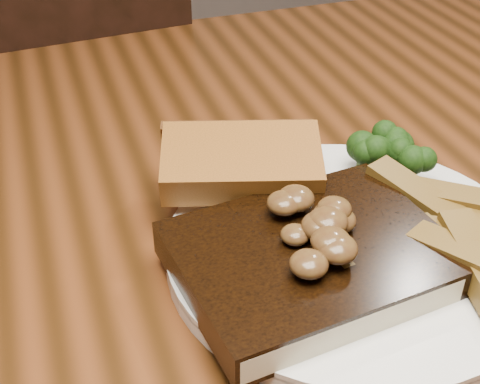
{
  "coord_description": "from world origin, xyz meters",
  "views": [
    {
      "loc": [
        -0.12,
        -0.4,
        1.08
      ],
      "look_at": [
        0.01,
        0.0,
        0.78
      ],
      "focal_mm": 50.0,
      "sensor_mm": 36.0,
      "label": 1
    }
  ],
  "objects_px": {
    "chair_far": "(48,172)",
    "potato_wedges": "(430,230)",
    "steak": "(312,259)",
    "dining_table": "(229,312)",
    "plate": "(350,251)",
    "garlic_bread": "(241,184)"
  },
  "relations": [
    {
      "from": "chair_far",
      "to": "potato_wedges",
      "type": "xyz_separation_m",
      "value": [
        0.26,
        -0.63,
        0.29
      ]
    },
    {
      "from": "steak",
      "to": "potato_wedges",
      "type": "bearing_deg",
      "value": -5.16
    },
    {
      "from": "potato_wedges",
      "to": "chair_far",
      "type": "bearing_deg",
      "value": 112.53
    },
    {
      "from": "dining_table",
      "to": "potato_wedges",
      "type": "height_order",
      "value": "potato_wedges"
    },
    {
      "from": "plate",
      "to": "steak",
      "type": "xyz_separation_m",
      "value": [
        -0.04,
        -0.02,
        0.02
      ]
    },
    {
      "from": "chair_far",
      "to": "garlic_bread",
      "type": "distance_m",
      "value": 0.62
    },
    {
      "from": "chair_far",
      "to": "steak",
      "type": "distance_m",
      "value": 0.71
    },
    {
      "from": "dining_table",
      "to": "potato_wedges",
      "type": "bearing_deg",
      "value": -31.15
    },
    {
      "from": "chair_far",
      "to": "plate",
      "type": "xyz_separation_m",
      "value": [
        0.21,
        -0.61,
        0.27
      ]
    },
    {
      "from": "dining_table",
      "to": "garlic_bread",
      "type": "bearing_deg",
      "value": 48.43
    },
    {
      "from": "garlic_bread",
      "to": "potato_wedges",
      "type": "xyz_separation_m",
      "value": [
        0.11,
        -0.1,
        -0.0
      ]
    },
    {
      "from": "steak",
      "to": "garlic_bread",
      "type": "xyz_separation_m",
      "value": [
        -0.02,
        0.1,
        0.0
      ]
    },
    {
      "from": "plate",
      "to": "steak",
      "type": "distance_m",
      "value": 0.05
    },
    {
      "from": "dining_table",
      "to": "plate",
      "type": "bearing_deg",
      "value": -39.38
    },
    {
      "from": "dining_table",
      "to": "garlic_bread",
      "type": "height_order",
      "value": "garlic_bread"
    },
    {
      "from": "garlic_bread",
      "to": "potato_wedges",
      "type": "relative_size",
      "value": 1.04
    },
    {
      "from": "plate",
      "to": "potato_wedges",
      "type": "height_order",
      "value": "potato_wedges"
    },
    {
      "from": "steak",
      "to": "potato_wedges",
      "type": "height_order",
      "value": "steak"
    },
    {
      "from": "steak",
      "to": "potato_wedges",
      "type": "distance_m",
      "value": 0.1
    },
    {
      "from": "chair_far",
      "to": "steak",
      "type": "bearing_deg",
      "value": 100.02
    },
    {
      "from": "dining_table",
      "to": "chair_far",
      "type": "height_order",
      "value": "chair_far"
    },
    {
      "from": "chair_far",
      "to": "garlic_bread",
      "type": "relative_size",
      "value": 7.15
    }
  ]
}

